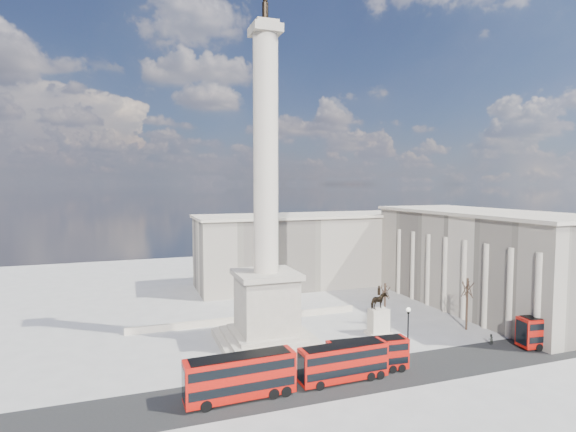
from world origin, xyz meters
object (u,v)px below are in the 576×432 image
Objects in this scene: red_bus_c at (368,355)px; red_bus_b at (344,362)px; pedestrian_crossing at (336,362)px; pedestrian_standing at (491,339)px; victorian_lamp at (408,329)px; red_bus_a at (241,376)px; red_bus_d at (556,330)px; nelsons_column at (266,257)px; equestrian_statue at (379,318)px; pedestrian_walking at (377,348)px.

red_bus_b is at bearing -157.24° from red_bus_c.
red_bus_c is 6.67× the size of pedestrian_crossing.
pedestrian_standing is (26.07, 3.90, -1.57)m from red_bus_b.
victorian_lamp is 4.51× the size of pedestrian_crossing.
red_bus_d is (47.02, 0.43, -0.18)m from red_bus_a.
nelsons_column is 4.04× the size of red_bus_a.
equestrian_statue is at bearing 26.19° from red_bus_a.
pedestrian_crossing is at bearing 3.55° from pedestrian_standing.
red_bus_a is 12.75m from red_bus_b.
red_bus_d is 9.20m from pedestrian_standing.
equestrian_statue is at bearing -32.17° from pedestrian_standing.
pedestrian_standing is (14.91, 0.71, -3.43)m from victorian_lamp.
victorian_lamp is (16.23, -12.21, -8.71)m from nelsons_column.
red_bus_a is 29.03m from equestrian_statue.
nelsons_column is at bearing -16.72° from pedestrian_standing.
nelsons_column is 6.97× the size of victorian_lamp.
pedestrian_standing is (31.15, -11.50, -12.14)m from nelsons_column.
red_bus_a is at bearing 93.38° from pedestrian_crossing.
red_bus_c is at bearing -125.89° from equestrian_statue.
nelsons_column is at bearing 165.90° from red_bus_d.
pedestrian_crossing is (-33.52, 3.82, -1.63)m from red_bus_d.
equestrian_statue is at bearing 155.29° from red_bus_d.
red_bus_a is 6.43× the size of pedestrian_walking.
nelsons_column is 19.90m from red_bus_c.
pedestrian_crossing is at bearing 77.35° from red_bus_b.
nelsons_column is at bearing 173.75° from equestrian_statue.
red_bus_d is 1.63× the size of victorian_lamp.
red_bus_b reaches higher than red_bus_c.
nelsons_column is 6.40× the size of equestrian_statue.
victorian_lamp reaches higher than red_bus_c.
red_bus_b is (12.74, 0.35, -0.26)m from red_bus_a.
red_bus_d is 6.06× the size of pedestrian_walking.
equestrian_statue is 15.48m from pedestrian_crossing.
victorian_lamp reaches higher than pedestrian_standing.
pedestrian_standing is (13.27, -9.54, -1.90)m from equestrian_statue.
victorian_lamp is 4.57× the size of pedestrian_standing.
red_bus_a is 24.21m from victorian_lamp.
nelsons_column is at bearing 106.68° from red_bus_b.
red_bus_c is at bearing 16.39° from red_bus_b.
red_bus_d is 7.43× the size of pedestrian_standing.
victorian_lamp reaches higher than red_bus_d.
red_bus_c is 22.25m from pedestrian_standing.
nelsons_column is at bearing 127.66° from red_bus_c.
red_bus_a is 47.02m from red_bus_d.
pedestrian_walking is (-3.03, 2.77, -3.25)m from victorian_lamp.
red_bus_d reaches higher than pedestrian_standing.
nelsons_column is 4.71× the size of red_bus_c.
red_bus_c reaches higher than pedestrian_standing.
pedestrian_walking is at bearing 174.51° from red_bus_d.
red_bus_b is 4.27m from pedestrian_crossing.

